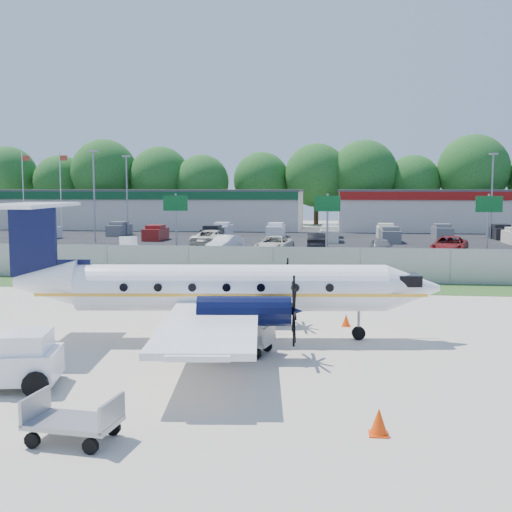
# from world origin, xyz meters

# --- Properties ---
(ground) EXTENTS (170.00, 170.00, 0.00)m
(ground) POSITION_xyz_m (0.00, 0.00, 0.00)
(ground) COLOR beige
(ground) RESTS_ON ground
(grass_verge) EXTENTS (170.00, 4.00, 0.02)m
(grass_verge) POSITION_xyz_m (0.00, 12.00, 0.01)
(grass_verge) COLOR #2D561E
(grass_verge) RESTS_ON ground
(access_road) EXTENTS (170.00, 8.00, 0.02)m
(access_road) POSITION_xyz_m (0.00, 19.00, 0.01)
(access_road) COLOR black
(access_road) RESTS_ON ground
(parking_lot) EXTENTS (170.00, 32.00, 0.02)m
(parking_lot) POSITION_xyz_m (0.00, 40.00, 0.01)
(parking_lot) COLOR black
(parking_lot) RESTS_ON ground
(perimeter_fence) EXTENTS (120.00, 0.06, 1.99)m
(perimeter_fence) POSITION_xyz_m (0.00, 14.00, 1.00)
(perimeter_fence) COLOR gray
(perimeter_fence) RESTS_ON ground
(building_west) EXTENTS (46.40, 12.40, 5.24)m
(building_west) POSITION_xyz_m (-24.00, 61.98, 2.63)
(building_west) COLOR beige
(building_west) RESTS_ON ground
(sign_left) EXTENTS (1.80, 0.26, 5.00)m
(sign_left) POSITION_xyz_m (-8.00, 22.91, 3.61)
(sign_left) COLOR gray
(sign_left) RESTS_ON ground
(sign_mid) EXTENTS (1.80, 0.26, 5.00)m
(sign_mid) POSITION_xyz_m (3.00, 22.91, 3.61)
(sign_mid) COLOR gray
(sign_mid) RESTS_ON ground
(sign_right) EXTENTS (1.80, 0.26, 5.00)m
(sign_right) POSITION_xyz_m (14.00, 22.91, 3.61)
(sign_right) COLOR gray
(sign_right) RESTS_ON ground
(flagpole_west) EXTENTS (1.06, 0.12, 10.00)m
(flagpole_west) POSITION_xyz_m (-35.92, 55.00, 5.64)
(flagpole_west) COLOR white
(flagpole_west) RESTS_ON ground
(flagpole_east) EXTENTS (1.06, 0.12, 10.00)m
(flagpole_east) POSITION_xyz_m (-30.92, 55.00, 5.64)
(flagpole_east) COLOR white
(flagpole_east) RESTS_ON ground
(light_pole_nw) EXTENTS (0.90, 0.35, 9.09)m
(light_pole_nw) POSITION_xyz_m (-20.00, 38.00, 5.23)
(light_pole_nw) COLOR gray
(light_pole_nw) RESTS_ON ground
(light_pole_sw) EXTENTS (0.90, 0.35, 9.09)m
(light_pole_sw) POSITION_xyz_m (-20.00, 48.00, 5.23)
(light_pole_sw) COLOR gray
(light_pole_sw) RESTS_ON ground
(light_pole_se) EXTENTS (0.90, 0.35, 9.09)m
(light_pole_se) POSITION_xyz_m (20.00, 48.00, 5.23)
(light_pole_se) COLOR gray
(light_pole_se) RESTS_ON ground
(tree_line) EXTENTS (112.00, 6.00, 14.00)m
(tree_line) POSITION_xyz_m (0.00, 74.00, 0.00)
(tree_line) COLOR #1A5418
(tree_line) RESTS_ON ground
(aircraft) EXTENTS (15.74, 15.48, 4.83)m
(aircraft) POSITION_xyz_m (-0.39, -0.69, 1.87)
(aircraft) COLOR white
(aircraft) RESTS_ON ground
(pushback_tug) EXTENTS (3.12, 2.54, 1.52)m
(pushback_tug) POSITION_xyz_m (-5.09, -6.87, 0.73)
(pushback_tug) COLOR white
(pushback_tug) RESTS_ON ground
(baggage_cart_near) EXTENTS (2.08, 1.52, 0.99)m
(baggage_cart_near) POSITION_xyz_m (0.63, -2.52, 0.46)
(baggage_cart_near) COLOR gray
(baggage_cart_near) RESTS_ON ground
(baggage_cart_far) EXTENTS (1.99, 1.32, 0.99)m
(baggage_cart_far) POSITION_xyz_m (-1.89, -10.21, 0.46)
(baggage_cart_far) COLOR gray
(baggage_cart_far) RESTS_ON ground
(cone_nose) EXTENTS (0.34, 0.34, 0.48)m
(cone_nose) POSITION_xyz_m (4.03, 2.10, 0.23)
(cone_nose) COLOR #FF4208
(cone_nose) RESTS_ON ground
(cone_port_wing) EXTENTS (0.43, 0.43, 0.61)m
(cone_port_wing) POSITION_xyz_m (4.56, -9.03, 0.29)
(cone_port_wing) COLOR #FF4208
(cone_port_wing) RESTS_ON ground
(cone_starboard_wing) EXTENTS (0.39, 0.39, 0.56)m
(cone_starboard_wing) POSITION_xyz_m (3.65, 10.38, 0.26)
(cone_starboard_wing) COLOR #FF4208
(cone_starboard_wing) RESTS_ON ground
(road_car_west) EXTENTS (5.15, 2.32, 1.72)m
(road_car_west) POSITION_xyz_m (-13.43, 17.07, 0.00)
(road_car_west) COLOR navy
(road_car_west) RESTS_ON ground
(road_car_mid) EXTENTS (4.83, 3.18, 1.53)m
(road_car_mid) POSITION_xyz_m (9.84, 20.13, 0.00)
(road_car_mid) COLOR silver
(road_car_mid) RESTS_ON ground
(parked_car_a) EXTENTS (2.77, 4.46, 1.39)m
(parked_car_a) POSITION_xyz_m (-13.38, 28.22, 0.00)
(parked_car_a) COLOR silver
(parked_car_a) RESTS_ON ground
(parked_car_b) EXTENTS (2.72, 4.73, 1.48)m
(parked_car_b) POSITION_xyz_m (-5.54, 29.71, 0.00)
(parked_car_b) COLOR silver
(parked_car_b) RESTS_ON ground
(parked_car_c) EXTENTS (3.19, 5.60, 1.47)m
(parked_car_c) POSITION_xyz_m (-1.41, 29.54, 0.00)
(parked_car_c) COLOR beige
(parked_car_c) RESTS_ON ground
(parked_car_d) EXTENTS (1.82, 4.33, 1.46)m
(parked_car_d) POSITION_xyz_m (7.16, 28.34, 0.00)
(parked_car_d) COLOR #595B5E
(parked_car_d) RESTS_ON ground
(parked_car_e) EXTENTS (3.98, 6.13, 1.57)m
(parked_car_e) POSITION_xyz_m (12.63, 29.69, 0.00)
(parked_car_e) COLOR maroon
(parked_car_e) RESTS_ON ground
(parked_car_f) EXTENTS (3.59, 6.15, 1.61)m
(parked_car_f) POSITION_xyz_m (-7.55, 34.79, 0.00)
(parked_car_f) COLOR beige
(parked_car_f) RESTS_ON ground
(parked_car_g) EXTENTS (1.60, 4.46, 1.46)m
(parked_car_g) POSITION_xyz_m (1.93, 34.22, 0.00)
(parked_car_g) COLOR black
(parked_car_g) RESTS_ON ground
(far_parking_rows) EXTENTS (56.00, 10.00, 1.60)m
(far_parking_rows) POSITION_xyz_m (0.00, 45.00, 0.00)
(far_parking_rows) COLOR gray
(far_parking_rows) RESTS_ON ground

